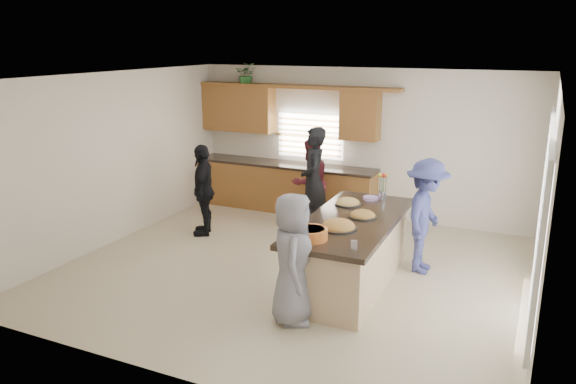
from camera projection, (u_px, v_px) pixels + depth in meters
The scene contains 18 objects.
floor at pixel (294, 270), 8.29m from camera, with size 6.50×6.50×0.00m, color #BFAE8E.
room_shell at pixel (295, 143), 7.79m from camera, with size 6.52×6.02×2.81m.
back_cabinetry at pixel (283, 165), 11.04m from camera, with size 4.08×0.66×2.46m.
right_wall_glazing at pixel (542, 213), 6.51m from camera, with size 0.06×4.00×2.25m.
island at pixel (350, 253), 7.69m from camera, with size 1.21×2.72×0.95m.
platter_front at pixel (338, 227), 7.15m from camera, with size 0.48×0.48×0.20m.
platter_mid at pixel (363, 216), 7.61m from camera, with size 0.38×0.38×0.15m.
platter_back at pixel (348, 203), 8.20m from camera, with size 0.39×0.39×0.16m.
salad_bowl at pixel (311, 233), 6.76m from camera, with size 0.41×0.41×0.14m.
clear_cup at pixel (354, 245), 6.42m from camera, with size 0.07×0.07×0.11m, color white.
plate_stack at pixel (371, 198), 8.47m from camera, with size 0.23×0.23×0.04m, color #C599DF.
flower_vase at pixel (383, 185), 8.42m from camera, with size 0.14×0.14×0.41m.
potted_plant at pixel (246, 74), 11.00m from camera, with size 0.41×0.36×0.46m, color #2F742E.
woman_left_back at pixel (313, 180), 9.72m from camera, with size 0.68×0.44×1.86m, color black.
woman_left_mid at pixel (310, 182), 10.16m from camera, with size 0.77×0.60×1.59m, color #5B1B24.
woman_left_front at pixel (204, 190), 9.64m from camera, with size 0.93×0.39×1.59m, color black.
woman_right_back at pixel (426, 216), 8.04m from camera, with size 1.08×0.62×1.68m, color navy.
woman_right_front at pixel (293, 259), 6.59m from camera, with size 0.78×0.51×1.59m, color slate.
Camera 1 is at (3.15, -7.02, 3.28)m, focal length 35.00 mm.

